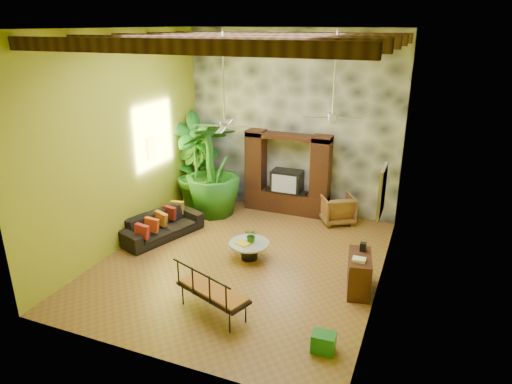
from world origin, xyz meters
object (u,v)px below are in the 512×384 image
at_px(green_bin, 324,342).
at_px(iron_bench, 211,290).
at_px(ceiling_fan_front, 224,115).
at_px(ceiling_fan_back, 333,107).
at_px(sofa, 161,225).
at_px(tall_plant_a, 196,161).
at_px(tall_plant_c, 212,168).
at_px(coffee_table, 249,248).
at_px(side_console, 359,273).
at_px(wicker_armchair, 337,209).
at_px(tall_plant_b, 194,172).
at_px(entertainment_center, 287,179).

bearing_deg(green_bin, iron_bench, 174.94).
xyz_separation_m(ceiling_fan_front, ceiling_fan_back, (1.80, 1.60, 0.00)).
bearing_deg(ceiling_fan_front, ceiling_fan_back, 41.63).
distance_m(sofa, tall_plant_a, 2.45).
bearing_deg(green_bin, tall_plant_c, 133.54).
xyz_separation_m(coffee_table, side_console, (2.56, -0.41, 0.13)).
bearing_deg(ceiling_fan_front, side_console, 2.59).
bearing_deg(wicker_armchair, sofa, 2.11).
bearing_deg(side_console, tall_plant_c, 140.39).
bearing_deg(tall_plant_b, ceiling_fan_back, -14.70).
distance_m(entertainment_center, ceiling_fan_front, 4.30).
distance_m(ceiling_fan_back, coffee_table, 3.65).
bearing_deg(iron_bench, ceiling_fan_back, 88.99).
bearing_deg(ceiling_fan_front, wicker_armchair, 62.89).
xyz_separation_m(tall_plant_c, green_bin, (4.31, -4.53, -1.19)).
height_order(tall_plant_a, coffee_table, tall_plant_a).
bearing_deg(side_console, coffee_table, 159.96).
relative_size(ceiling_fan_front, tall_plant_a, 0.67).
height_order(entertainment_center, tall_plant_c, tall_plant_c).
distance_m(wicker_armchair, coffee_table, 3.12).
bearing_deg(tall_plant_a, entertainment_center, 12.67).
height_order(entertainment_center, ceiling_fan_back, ceiling_fan_back).
bearing_deg(tall_plant_b, ceiling_fan_front, -49.46).
height_order(sofa, side_console, side_console).
height_order(ceiling_fan_front, side_console, ceiling_fan_front).
bearing_deg(tall_plant_a, green_bin, -44.25).
bearing_deg(green_bin, side_console, 84.26).
distance_m(sofa, tall_plant_b, 2.08).
relative_size(wicker_armchair, tall_plant_b, 0.37).
height_order(tall_plant_c, coffee_table, tall_plant_c).
bearing_deg(green_bin, sofa, 150.96).
distance_m(entertainment_center, green_bin, 6.04).
distance_m(sofa, coffee_table, 2.50).
xyz_separation_m(ceiling_fan_back, side_console, (1.05, -1.47, -3.02)).
bearing_deg(iron_bench, entertainment_center, 113.60).
xyz_separation_m(tall_plant_b, side_console, (5.14, -2.54, -0.76)).
bearing_deg(ceiling_fan_front, sofa, 160.88).
relative_size(entertainment_center, iron_bench, 1.51).
height_order(tall_plant_b, iron_bench, tall_plant_b).
bearing_deg(coffee_table, iron_bench, -85.04).
xyz_separation_m(tall_plant_a, tall_plant_c, (0.71, -0.35, -0.03)).
relative_size(wicker_armchair, tall_plant_c, 0.31).
relative_size(tall_plant_a, coffee_table, 2.99).
relative_size(wicker_armchair, side_console, 0.88).
bearing_deg(entertainment_center, tall_plant_b, -160.82).
bearing_deg(wicker_armchair, tall_plant_a, -26.07).
relative_size(entertainment_center, green_bin, 6.23).
distance_m(tall_plant_c, side_console, 5.24).
height_order(tall_plant_c, side_console, tall_plant_c).
bearing_deg(wicker_armchair, tall_plant_b, -21.91).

